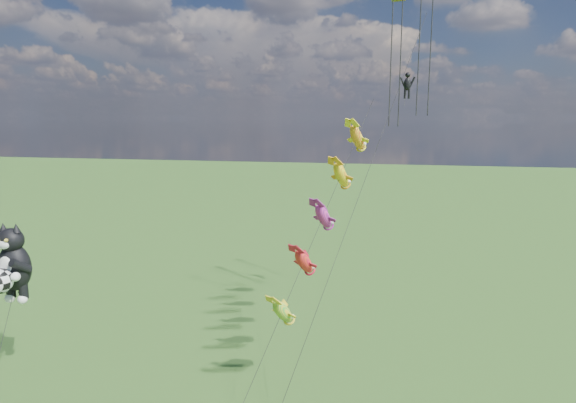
# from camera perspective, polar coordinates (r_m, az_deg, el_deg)

# --- Properties ---
(cat_kite_rig) EXTENTS (2.17, 3.97, 9.59)m
(cat_kite_rig) POSITION_cam_1_polar(r_m,az_deg,el_deg) (32.01, -30.02, -6.56)
(cat_kite_rig) COLOR brown
(cat_kite_rig) RESTS_ON ground
(fish_windsock_rig) EXTENTS (6.15, 14.82, 16.86)m
(fish_windsock_rig) POSITION_cam_1_polar(r_m,az_deg,el_deg) (29.70, 4.16, -1.87)
(fish_windsock_rig) COLOR brown
(fish_windsock_rig) RESTS_ON ground
(parafoil_rig) EXTENTS (8.19, 16.04, 24.49)m
(parafoil_rig) POSITION_cam_1_polar(r_m,az_deg,el_deg) (34.98, 13.85, 14.48)
(parafoil_rig) COLOR brown
(parafoil_rig) RESTS_ON ground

